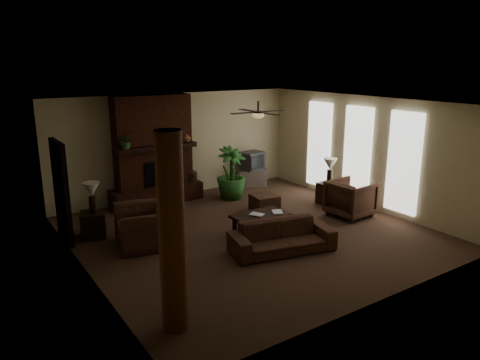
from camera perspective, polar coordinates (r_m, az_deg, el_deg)
room_shell at (r=9.57m, az=1.33°, el=1.23°), size 7.00×7.00×7.00m
fireplace at (r=12.01m, az=-10.70°, el=2.58°), size 2.40×0.70×2.80m
windows at (r=11.98m, az=14.45°, el=3.29°), size 0.08×3.65×2.35m
log_column at (r=6.16m, az=-8.53°, el=-6.75°), size 0.36×0.36×2.80m
doorway at (r=9.95m, az=-21.46°, el=-1.36°), size 0.10×1.00×2.10m
ceiling_fan at (r=9.84m, az=2.29°, el=8.28°), size 1.35×1.35×0.37m
sofa at (r=8.97m, az=5.30°, el=-6.49°), size 2.12×1.04×0.80m
armchair_left at (r=9.39m, az=-11.91°, el=-4.89°), size 1.03×1.36×1.07m
armchair_right at (r=11.19m, az=13.71°, el=-2.07°), size 0.94×1.00×0.96m
coffee_table at (r=9.85m, az=2.56°, el=-4.62°), size 1.20×0.70×0.43m
ottoman at (r=11.36m, az=3.08°, el=-2.86°), size 0.68×0.68×0.40m
tv_stand at (r=13.59m, az=1.40°, el=0.33°), size 0.97×0.75×0.50m
tv at (r=13.48m, az=1.53°, el=2.44°), size 0.73×0.63×0.52m
floor_vase at (r=12.49m, az=-6.14°, el=-0.20°), size 0.34×0.34×0.77m
floor_plant at (r=12.29m, az=-1.12°, el=-0.53°), size 0.97×1.50×0.79m
side_table_left at (r=10.15m, az=-17.88°, el=-5.35°), size 0.63×0.63×0.55m
lamp_left at (r=9.93m, az=-18.08°, el=-1.40°), size 0.46×0.46×0.65m
side_table_right at (r=12.10m, az=11.08°, el=-1.65°), size 0.56×0.56×0.55m
lamp_right at (r=11.96m, az=11.21°, el=1.74°), size 0.45×0.45×0.65m
mantel_plant at (r=11.34m, az=-14.06°, el=4.61°), size 0.48×0.51×0.33m
mantel_vase at (r=12.08m, az=-6.71°, el=5.30°), size 0.24×0.25×0.22m
book_a at (r=9.63m, az=1.86°, el=-3.79°), size 0.20×0.13×0.29m
book_b at (r=9.90m, az=4.10°, el=-3.29°), size 0.20×0.12×0.29m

